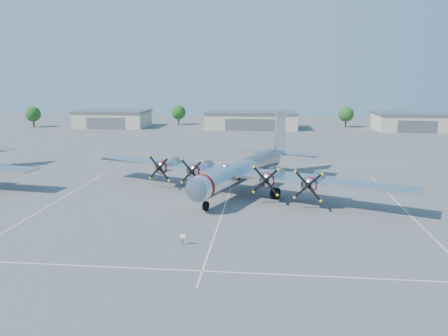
# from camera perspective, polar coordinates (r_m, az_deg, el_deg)

# --- Properties ---
(ground) EXTENTS (260.00, 260.00, 0.00)m
(ground) POSITION_cam_1_polar(r_m,az_deg,el_deg) (57.94, 0.42, -4.10)
(ground) COLOR #5B5B5E
(ground) RESTS_ON ground
(parking_lines) EXTENTS (60.00, 50.08, 0.01)m
(parking_lines) POSITION_cam_1_polar(r_m,az_deg,el_deg) (56.27, 0.25, -4.58)
(parking_lines) COLOR silver
(parking_lines) RESTS_ON ground
(hangar_west) EXTENTS (22.60, 14.60, 5.40)m
(hangar_west) POSITION_cam_1_polar(r_m,az_deg,el_deg) (146.92, -14.29, 6.29)
(hangar_west) COLOR #B9B393
(hangar_west) RESTS_ON ground
(hangar_center) EXTENTS (28.60, 14.60, 5.40)m
(hangar_center) POSITION_cam_1_polar(r_m,az_deg,el_deg) (138.17, 3.64, 6.31)
(hangar_center) COLOR #B9B393
(hangar_center) RESTS_ON ground
(hangar_east) EXTENTS (20.60, 14.60, 5.40)m
(hangar_east) POSITION_cam_1_polar(r_m,az_deg,el_deg) (144.55, 23.11, 5.63)
(hangar_east) COLOR #B9B393
(hangar_east) RESTS_ON ground
(tree_far_west) EXTENTS (4.80, 4.80, 6.64)m
(tree_far_west) POSITION_cam_1_polar(r_m,az_deg,el_deg) (153.66, -23.68, 6.46)
(tree_far_west) COLOR #382619
(tree_far_west) RESTS_ON ground
(tree_west) EXTENTS (4.80, 4.80, 6.64)m
(tree_west) POSITION_cam_1_polar(r_m,az_deg,el_deg) (149.04, -5.96, 7.25)
(tree_west) COLOR #382619
(tree_west) RESTS_ON ground
(tree_east) EXTENTS (4.80, 4.80, 6.64)m
(tree_east) POSITION_cam_1_polar(r_m,az_deg,el_deg) (146.07, 15.67, 6.79)
(tree_east) COLOR #382619
(tree_east) RESTS_ON ground
(main_bomber_b29) EXTENTS (55.08, 47.12, 10.28)m
(main_bomber_b29) POSITION_cam_1_polar(r_m,az_deg,el_deg) (62.49, 2.72, -2.93)
(main_bomber_b29) COLOR silver
(main_bomber_b29) RESTS_ON ground
(info_placard) EXTENTS (0.56, 0.20, 1.09)m
(info_placard) POSITION_cam_1_polar(r_m,az_deg,el_deg) (42.61, -5.41, -9.01)
(info_placard) COLOR black
(info_placard) RESTS_ON ground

